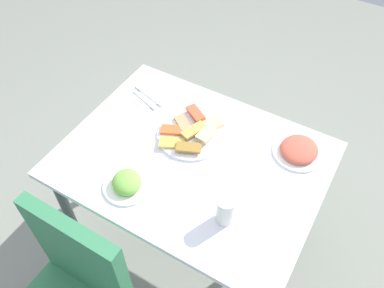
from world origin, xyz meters
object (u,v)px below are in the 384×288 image
salad_plate_rice (299,150)px  soda_can (225,210)px  paper_napkin (147,98)px  dining_table (193,170)px  salad_plate_greens (127,183)px  pide_platter (191,133)px  fork (149,96)px  spoon (145,100)px

salad_plate_rice → soda_can: 0.46m
paper_napkin → dining_table: bearing=151.5°
salad_plate_rice → paper_napkin: salad_plate_rice is taller
salad_plate_greens → soda_can: bearing=-171.2°
pide_platter → soda_can: (-0.32, 0.30, 0.05)m
dining_table → fork: 0.44m
pide_platter → salad_plate_greens: 0.37m
paper_napkin → fork: size_ratio=0.62×
dining_table → pide_platter: 0.16m
pide_platter → paper_napkin: pide_platter is taller
salad_plate_greens → spoon: 0.49m
paper_napkin → spoon: 0.02m
salad_plate_greens → fork: (0.22, -0.47, -0.02)m
soda_can → dining_table: bearing=-37.8°
pide_platter → fork: (0.30, -0.11, -0.01)m
soda_can → fork: (0.62, -0.41, -0.06)m
pide_platter → spoon: (0.30, -0.08, -0.01)m
dining_table → salad_plate_rice: (-0.37, -0.25, 0.10)m
salad_plate_rice → soda_can: soda_can is taller
salad_plate_rice → pide_platter: bearing=17.7°
pide_platter → fork: 0.32m
dining_table → pide_platter: size_ratio=3.63×
soda_can → spoon: size_ratio=0.73×
pide_platter → soda_can: 0.44m
dining_table → paper_napkin: paper_napkin is taller
salad_plate_rice → spoon: bearing=5.0°
soda_can → pide_platter: bearing=-43.4°
dining_table → paper_napkin: 0.43m
salad_plate_rice → fork: size_ratio=1.13×
fork → spoon: size_ratio=1.15×
fork → pide_platter: bearing=175.3°
spoon → paper_napkin: bearing=-71.1°
salad_plate_greens → fork: salad_plate_greens is taller
pide_platter → soda_can: soda_can is taller
salad_plate_greens → soda_can: 0.40m
salad_plate_greens → paper_napkin: 0.51m
soda_can → spoon: bearing=-31.3°
soda_can → paper_napkin: size_ratio=1.02×
soda_can → fork: 0.74m
soda_can → fork: size_ratio=0.64×
pide_platter → salad_plate_rice: 0.46m
dining_table → soda_can: (-0.25, 0.19, 0.14)m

